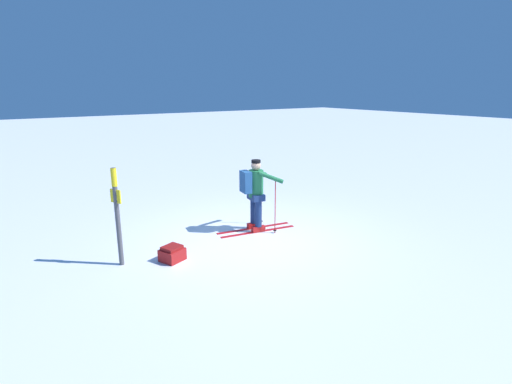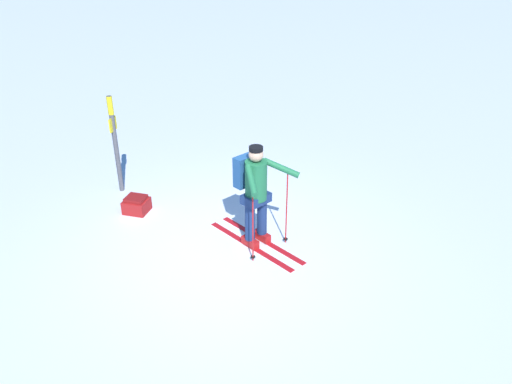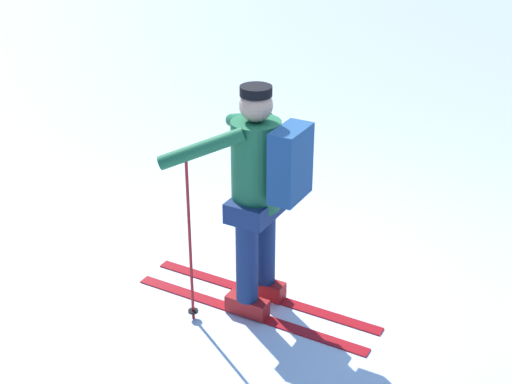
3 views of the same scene
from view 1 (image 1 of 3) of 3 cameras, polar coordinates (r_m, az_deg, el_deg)
ground_plane at (r=8.60m, az=-0.27°, el=-6.54°), size 80.00×80.00×0.00m
skier at (r=8.76m, az=-0.14°, el=0.17°), size 1.81×0.94×1.60m
dropped_backpack at (r=7.64m, az=-11.88°, el=-8.61°), size 0.50×0.48×0.29m
trail_marker at (r=7.41m, az=-19.26°, el=-2.30°), size 0.13×0.23×1.79m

